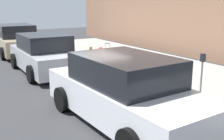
{
  "coord_description": "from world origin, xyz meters",
  "views": [
    {
      "loc": [
        -9.7,
        4.97,
        2.71
      ],
      "look_at": [
        -2.28,
        0.39,
        0.61
      ],
      "focal_mm": 44.2,
      "sensor_mm": 36.0,
      "label": 1
    }
  ],
  "objects_px": {
    "suitcase_red_1": "(161,77)",
    "suitcase_silver_2": "(147,73)",
    "suitcase_olive_7": "(108,59)",
    "bollard_post": "(91,55)",
    "parked_car_beige_2": "(16,40)",
    "parking_meter": "(202,70)",
    "suitcase_maroon_6": "(117,62)",
    "suitcase_olive_0": "(172,80)",
    "parked_car_silver_1": "(45,54)",
    "suitcase_teal_3": "(140,72)",
    "parked_car_white_0": "(125,92)",
    "suitcase_black_4": "(132,67)",
    "fire_hydrant": "(101,56)",
    "suitcase_navy_5": "(122,66)"
  },
  "relations": [
    {
      "from": "suitcase_red_1",
      "to": "suitcase_silver_2",
      "type": "relative_size",
      "value": 1.25
    },
    {
      "from": "suitcase_olive_7",
      "to": "bollard_post",
      "type": "xyz_separation_m",
      "value": [
        1.28,
        0.1,
        -0.02
      ]
    },
    {
      "from": "parked_car_beige_2",
      "to": "parking_meter",
      "type": "bearing_deg",
      "value": -166.97
    },
    {
      "from": "suitcase_red_1",
      "to": "suitcase_maroon_6",
      "type": "height_order",
      "value": "suitcase_red_1"
    },
    {
      "from": "bollard_post",
      "to": "suitcase_red_1",
      "type": "bearing_deg",
      "value": -177.71
    },
    {
      "from": "parked_car_beige_2",
      "to": "suitcase_olive_0",
      "type": "bearing_deg",
      "value": -167.39
    },
    {
      "from": "suitcase_olive_7",
      "to": "bollard_post",
      "type": "bearing_deg",
      "value": 4.49
    },
    {
      "from": "suitcase_olive_0",
      "to": "suitcase_silver_2",
      "type": "bearing_deg",
      "value": 1.47
    },
    {
      "from": "parked_car_silver_1",
      "to": "suitcase_red_1",
      "type": "bearing_deg",
      "value": -152.94
    },
    {
      "from": "suitcase_silver_2",
      "to": "suitcase_teal_3",
      "type": "xyz_separation_m",
      "value": [
        0.53,
        -0.12,
        -0.09
      ]
    },
    {
      "from": "suitcase_maroon_6",
      "to": "suitcase_olive_7",
      "type": "xyz_separation_m",
      "value": [
        0.55,
        0.12,
        0.05
      ]
    },
    {
      "from": "parked_car_white_0",
      "to": "parked_car_silver_1",
      "type": "relative_size",
      "value": 1.08
    },
    {
      "from": "suitcase_olive_0",
      "to": "suitcase_red_1",
      "type": "distance_m",
      "value": 0.56
    },
    {
      "from": "parked_car_beige_2",
      "to": "suitcase_black_4",
      "type": "bearing_deg",
      "value": -163.48
    },
    {
      "from": "suitcase_olive_7",
      "to": "parked_car_beige_2",
      "type": "relative_size",
      "value": 0.22
    },
    {
      "from": "parked_car_white_0",
      "to": "parked_car_beige_2",
      "type": "distance_m",
      "value": 10.63
    },
    {
      "from": "suitcase_olive_0",
      "to": "parked_car_beige_2",
      "type": "relative_size",
      "value": 0.23
    },
    {
      "from": "suitcase_olive_0",
      "to": "suitcase_olive_7",
      "type": "xyz_separation_m",
      "value": [
        3.68,
        0.03,
        -0.0
      ]
    },
    {
      "from": "suitcase_teal_3",
      "to": "parked_car_white_0",
      "type": "height_order",
      "value": "parked_car_white_0"
    },
    {
      "from": "suitcase_black_4",
      "to": "parked_car_beige_2",
      "type": "relative_size",
      "value": 0.2
    },
    {
      "from": "suitcase_maroon_6",
      "to": "parked_car_beige_2",
      "type": "distance_m",
      "value": 7.13
    },
    {
      "from": "suitcase_olive_7",
      "to": "parked_car_beige_2",
      "type": "distance_m",
      "value": 6.58
    },
    {
      "from": "parked_car_white_0",
      "to": "parked_car_silver_1",
      "type": "bearing_deg",
      "value": 0.0
    },
    {
      "from": "suitcase_olive_0",
      "to": "suitcase_red_1",
      "type": "bearing_deg",
      "value": -4.82
    },
    {
      "from": "parking_meter",
      "to": "suitcase_teal_3",
      "type": "bearing_deg",
      "value": 4.11
    },
    {
      "from": "suitcase_olive_0",
      "to": "suitcase_maroon_6",
      "type": "relative_size",
      "value": 1.5
    },
    {
      "from": "suitcase_black_4",
      "to": "parked_car_silver_1",
      "type": "distance_m",
      "value": 3.66
    },
    {
      "from": "suitcase_red_1",
      "to": "parking_meter",
      "type": "xyz_separation_m",
      "value": [
        -1.39,
        -0.22,
        0.5
      ]
    },
    {
      "from": "suitcase_red_1",
      "to": "suitcase_black_4",
      "type": "distance_m",
      "value": 1.58
    },
    {
      "from": "suitcase_silver_2",
      "to": "bollard_post",
      "type": "relative_size",
      "value": 1.02
    },
    {
      "from": "suitcase_olive_0",
      "to": "suitcase_black_4",
      "type": "height_order",
      "value": "suitcase_olive_0"
    },
    {
      "from": "suitcase_silver_2",
      "to": "suitcase_black_4",
      "type": "relative_size",
      "value": 0.78
    },
    {
      "from": "suitcase_black_4",
      "to": "fire_hydrant",
      "type": "bearing_deg",
      "value": 1.78
    },
    {
      "from": "parked_car_white_0",
      "to": "parked_car_silver_1",
      "type": "distance_m",
      "value": 5.72
    },
    {
      "from": "suitcase_red_1",
      "to": "suitcase_navy_5",
      "type": "distance_m",
      "value": 2.05
    },
    {
      "from": "parked_car_white_0",
      "to": "suitcase_olive_7",
      "type": "bearing_deg",
      "value": -26.19
    },
    {
      "from": "suitcase_silver_2",
      "to": "suitcase_olive_7",
      "type": "distance_m",
      "value": 2.53
    },
    {
      "from": "suitcase_red_1",
      "to": "bollard_post",
      "type": "xyz_separation_m",
      "value": [
        4.4,
        0.18,
        0.04
      ]
    },
    {
      "from": "suitcase_teal_3",
      "to": "suitcase_olive_7",
      "type": "bearing_deg",
      "value": 3.41
    },
    {
      "from": "suitcase_teal_3",
      "to": "parking_meter",
      "type": "relative_size",
      "value": 0.44
    },
    {
      "from": "suitcase_olive_0",
      "to": "suitcase_teal_3",
      "type": "height_order",
      "value": "suitcase_olive_0"
    },
    {
      "from": "suitcase_silver_2",
      "to": "suitcase_olive_7",
      "type": "bearing_deg",
      "value": -0.0
    },
    {
      "from": "suitcase_silver_2",
      "to": "parked_car_white_0",
      "type": "height_order",
      "value": "parked_car_white_0"
    },
    {
      "from": "bollard_post",
      "to": "suitcase_black_4",
      "type": "bearing_deg",
      "value": -175.57
    },
    {
      "from": "suitcase_silver_2",
      "to": "parked_car_beige_2",
      "type": "xyz_separation_m",
      "value": [
        8.73,
        2.18,
        0.28
      ]
    },
    {
      "from": "suitcase_olive_0",
      "to": "suitcase_navy_5",
      "type": "height_order",
      "value": "suitcase_olive_0"
    },
    {
      "from": "suitcase_black_4",
      "to": "suitcase_olive_7",
      "type": "relative_size",
      "value": 0.89
    },
    {
      "from": "suitcase_maroon_6",
      "to": "suitcase_silver_2",
      "type": "bearing_deg",
      "value": 176.66
    },
    {
      "from": "suitcase_olive_0",
      "to": "parked_car_beige_2",
      "type": "distance_m",
      "value": 10.13
    },
    {
      "from": "parking_meter",
      "to": "parked_car_beige_2",
      "type": "xyz_separation_m",
      "value": [
        10.72,
        2.48,
        -0.21
      ]
    }
  ]
}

